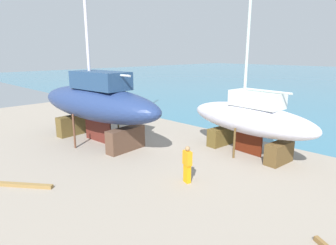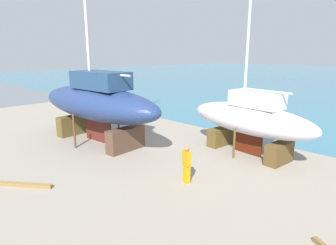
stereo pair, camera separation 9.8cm
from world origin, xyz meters
name	(u,v)px [view 2 (the right image)]	position (x,y,z in m)	size (l,w,h in m)	color
ground_plane	(88,160)	(0.00, -3.46, 0.00)	(38.86, 38.86, 0.00)	gray
sailboat_far_slipway	(249,119)	(5.48, 3.40, 2.02)	(7.93, 2.92, 13.38)	brown
sailboat_mid_port	(97,102)	(-2.39, -1.28, 2.54)	(10.77, 3.80, 15.84)	brown
worker	(187,164)	(5.49, -1.81, 0.86)	(0.49, 0.37, 1.66)	orange
timber_short_cross	(25,185)	(0.89, -6.97, 0.07)	(2.46, 0.21, 0.15)	olive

